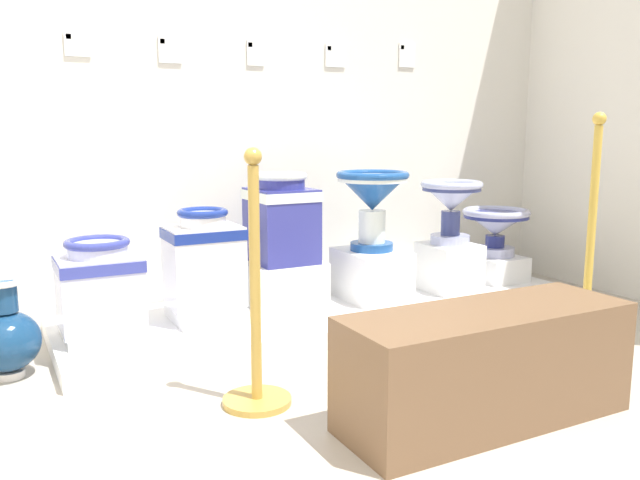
{
  "coord_description": "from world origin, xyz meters",
  "views": [
    {
      "loc": [
        0.15,
        -0.94,
        1.01
      ],
      "look_at": [
        1.7,
        2.03,
        0.43
      ],
      "focal_mm": 36.58,
      "sensor_mm": 36.0,
      "label": 1
    }
  ],
  "objects_px": {
    "stanchion_post_near_left": "(256,333)",
    "plinth_block_broad_patterned": "(206,312)",
    "plinth_block_central_ornate": "(449,267)",
    "plinth_block_squat_floral": "(102,332)",
    "antique_toilet_leftmost": "(281,216)",
    "info_placard_first": "(77,44)",
    "museum_bench": "(486,365)",
    "plinth_block_tall_cobalt": "(494,267)",
    "antique_toilet_central_ornate": "(451,199)",
    "plinth_block_slender_white": "(371,274)",
    "info_placard_fifth": "(407,55)",
    "stanchion_post_near_right": "(589,262)",
    "antique_toilet_squat_floral": "(99,282)",
    "antique_toilet_broad_patterned": "(204,257)",
    "antique_toilet_slender_white": "(372,194)",
    "antique_toilet_tall_cobalt": "(496,223)",
    "plinth_block_leftmost": "(282,283)",
    "info_placard_fourth": "(335,55)",
    "decorative_vase_spare": "(7,337)",
    "info_placard_second": "(170,50)",
    "info_placard_third": "(255,53)"
  },
  "relations": [
    {
      "from": "antique_toilet_leftmost",
      "to": "decorative_vase_spare",
      "type": "bearing_deg",
      "value": -170.53
    },
    {
      "from": "stanchion_post_near_right",
      "to": "antique_toilet_squat_floral",
      "type": "bearing_deg",
      "value": 159.37
    },
    {
      "from": "antique_toilet_squat_floral",
      "to": "antique_toilet_central_ornate",
      "type": "xyz_separation_m",
      "value": [
        1.92,
        -0.04,
        0.28
      ]
    },
    {
      "from": "antique_toilet_squat_floral",
      "to": "info_placard_fifth",
      "type": "distance_m",
      "value": 2.3
    },
    {
      "from": "museum_bench",
      "to": "antique_toilet_broad_patterned",
      "type": "bearing_deg",
      "value": 112.55
    },
    {
      "from": "plinth_block_squat_floral",
      "to": "info_placard_fifth",
      "type": "distance_m",
      "value": 2.42
    },
    {
      "from": "info_placard_fifth",
      "to": "stanchion_post_near_right",
      "type": "relative_size",
      "value": 0.14
    },
    {
      "from": "antique_toilet_broad_patterned",
      "to": "plinth_block_squat_floral",
      "type": "bearing_deg",
      "value": -174.37
    },
    {
      "from": "antique_toilet_broad_patterned",
      "to": "info_placard_third",
      "type": "xyz_separation_m",
      "value": [
        0.46,
        0.42,
        1.02
      ]
    },
    {
      "from": "plinth_block_leftmost",
      "to": "plinth_block_squat_floral",
      "type": "bearing_deg",
      "value": -173.04
    },
    {
      "from": "antique_toilet_leftmost",
      "to": "stanchion_post_near_left",
      "type": "bearing_deg",
      "value": -119.35
    },
    {
      "from": "antique_toilet_squat_floral",
      "to": "plinth_block_tall_cobalt",
      "type": "xyz_separation_m",
      "value": [
        2.35,
        0.05,
        -0.18
      ]
    },
    {
      "from": "plinth_block_leftmost",
      "to": "info_placard_fourth",
      "type": "xyz_separation_m",
      "value": [
        0.51,
        0.35,
        1.22
      ]
    },
    {
      "from": "antique_toilet_slender_white",
      "to": "antique_toilet_broad_patterned",
      "type": "bearing_deg",
      "value": 177.78
    },
    {
      "from": "info_placard_fifth",
      "to": "plinth_block_tall_cobalt",
      "type": "bearing_deg",
      "value": -46.83
    },
    {
      "from": "antique_toilet_slender_white",
      "to": "plinth_block_tall_cobalt",
      "type": "xyz_separation_m",
      "value": [
        0.92,
        0.04,
        -0.5
      ]
    },
    {
      "from": "info_placard_fourth",
      "to": "antique_toilet_squat_floral",
      "type": "bearing_deg",
      "value": -162.13
    },
    {
      "from": "antique_toilet_squat_floral",
      "to": "antique_toilet_leftmost",
      "type": "relative_size",
      "value": 0.87
    },
    {
      "from": "plinth_block_central_ornate",
      "to": "plinth_block_squat_floral",
      "type": "bearing_deg",
      "value": 178.84
    },
    {
      "from": "antique_toilet_central_ornate",
      "to": "plinth_block_tall_cobalt",
      "type": "distance_m",
      "value": 0.63
    },
    {
      "from": "antique_toilet_central_ornate",
      "to": "info_placard_second",
      "type": "xyz_separation_m",
      "value": [
        -1.44,
        0.51,
        0.79
      ]
    },
    {
      "from": "info_placard_fifth",
      "to": "museum_bench",
      "type": "relative_size",
      "value": 0.14
    },
    {
      "from": "antique_toilet_squat_floral",
      "to": "plinth_block_squat_floral",
      "type": "bearing_deg",
      "value": 0.0
    },
    {
      "from": "plinth_block_squat_floral",
      "to": "antique_toilet_leftmost",
      "type": "bearing_deg",
      "value": 6.96
    },
    {
      "from": "antique_toilet_slender_white",
      "to": "antique_toilet_tall_cobalt",
      "type": "xyz_separation_m",
      "value": [
        0.92,
        0.04,
        -0.22
      ]
    },
    {
      "from": "plinth_block_tall_cobalt",
      "to": "antique_toilet_central_ornate",
      "type": "bearing_deg",
      "value": -168.23
    },
    {
      "from": "plinth_block_broad_patterned",
      "to": "plinth_block_tall_cobalt",
      "type": "bearing_deg",
      "value": 0.0
    },
    {
      "from": "antique_toilet_slender_white",
      "to": "plinth_block_central_ornate",
      "type": "xyz_separation_m",
      "value": [
        0.49,
        -0.05,
        -0.44
      ]
    },
    {
      "from": "plinth_block_slender_white",
      "to": "info_placard_fifth",
      "type": "distance_m",
      "value": 1.42
    },
    {
      "from": "antique_toilet_leftmost",
      "to": "stanchion_post_near_left",
      "type": "xyz_separation_m",
      "value": [
        -0.53,
        -0.94,
        -0.28
      ]
    },
    {
      "from": "stanchion_post_near_left",
      "to": "plinth_block_broad_patterned",
      "type": "bearing_deg",
      "value": 84.42
    },
    {
      "from": "plinth_block_central_ornate",
      "to": "museum_bench",
      "type": "height_order",
      "value": "museum_bench"
    },
    {
      "from": "info_placard_fourth",
      "to": "stanchion_post_near_right",
      "type": "height_order",
      "value": "info_placard_fourth"
    },
    {
      "from": "plinth_block_central_ornate",
      "to": "museum_bench",
      "type": "bearing_deg",
      "value": -123.97
    },
    {
      "from": "antique_toilet_squat_floral",
      "to": "info_placard_fifth",
      "type": "bearing_deg",
      "value": 13.47
    },
    {
      "from": "plinth_block_squat_floral",
      "to": "info_placard_second",
      "type": "distance_m",
      "value": 1.46
    },
    {
      "from": "antique_toilet_tall_cobalt",
      "to": "info_placard_fifth",
      "type": "height_order",
      "value": "info_placard_fifth"
    },
    {
      "from": "plinth_block_central_ornate",
      "to": "stanchion_post_near_right",
      "type": "bearing_deg",
      "value": -73.33
    },
    {
      "from": "plinth_block_broad_patterned",
      "to": "museum_bench",
      "type": "distance_m",
      "value": 1.48
    },
    {
      "from": "info_placard_first",
      "to": "plinth_block_leftmost",
      "type": "bearing_deg",
      "value": -21.29
    },
    {
      "from": "plinth_block_leftmost",
      "to": "plinth_block_tall_cobalt",
      "type": "bearing_deg",
      "value": -2.67
    },
    {
      "from": "info_placard_fourth",
      "to": "decorative_vase_spare",
      "type": "distance_m",
      "value": 2.3
    },
    {
      "from": "plinth_block_broad_patterned",
      "to": "info_placard_fifth",
      "type": "height_order",
      "value": "info_placard_fifth"
    },
    {
      "from": "antique_toilet_slender_white",
      "to": "decorative_vase_spare",
      "type": "height_order",
      "value": "antique_toilet_slender_white"
    },
    {
      "from": "antique_toilet_leftmost",
      "to": "plinth_block_central_ornate",
      "type": "relative_size",
      "value": 1.53
    },
    {
      "from": "plinth_block_slender_white",
      "to": "info_placard_fifth",
      "type": "bearing_deg",
      "value": 40.99
    },
    {
      "from": "info_placard_first",
      "to": "museum_bench",
      "type": "bearing_deg",
      "value": -59.94
    },
    {
      "from": "plinth_block_tall_cobalt",
      "to": "info_placard_first",
      "type": "xyz_separation_m",
      "value": [
        -2.32,
        0.42,
        1.25
      ]
    },
    {
      "from": "antique_toilet_central_ornate",
      "to": "stanchion_post_near_left",
      "type": "relative_size",
      "value": 0.38
    },
    {
      "from": "plinth_block_broad_patterned",
      "to": "plinth_block_slender_white",
      "type": "relative_size",
      "value": 0.91
    }
  ]
}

